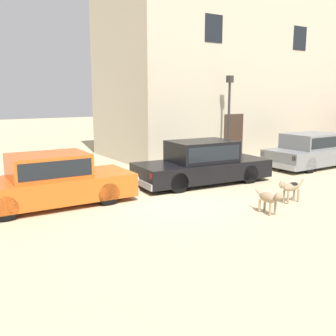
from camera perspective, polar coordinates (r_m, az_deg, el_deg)
ground_plane at (r=11.00m, az=0.51°, el=-4.78°), size 80.00×80.00×0.00m
parked_sedan_nearest at (r=10.83m, az=-16.93°, el=-1.72°), size 4.54×1.82×1.41m
parked_sedan_second at (r=13.03m, az=5.06°, el=0.84°), size 4.84×2.12×1.44m
parked_sedan_third at (r=17.05m, az=20.60°, el=2.53°), size 4.62×1.84×1.39m
apartment_block at (r=20.71m, az=8.48°, el=13.97°), size 12.41×5.60×8.26m
stray_dog_spotted at (r=9.98m, az=14.72°, el=-4.33°), size 0.26×0.94×0.65m
stray_dog_tan at (r=11.17m, az=17.60°, el=-2.71°), size 1.02×0.21×0.67m
street_lamp at (r=16.34m, az=8.99°, el=8.68°), size 0.22×0.22×3.70m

